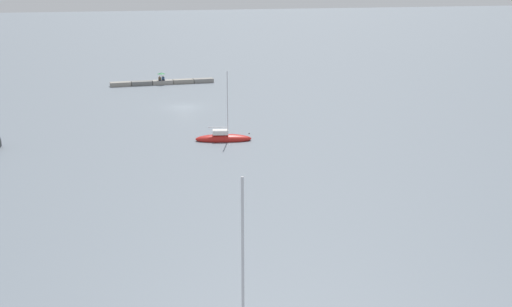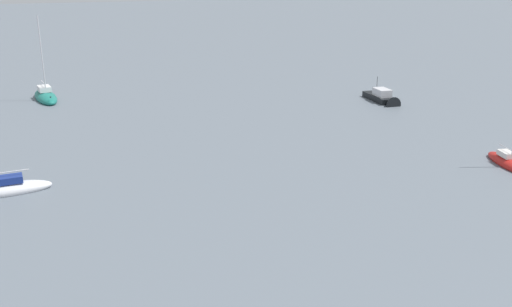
{
  "view_description": "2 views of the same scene",
  "coord_description": "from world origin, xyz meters",
  "px_view_note": "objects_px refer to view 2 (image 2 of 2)",
  "views": [
    {
      "loc": [
        14.33,
        81.87,
        16.36
      ],
      "look_at": [
        0.24,
        33.86,
        2.66
      ],
      "focal_mm": 45.38,
      "sensor_mm": 36.0,
      "label": 1
    },
    {
      "loc": [
        -36.57,
        56.59,
        16.62
      ],
      "look_at": [
        2.77,
        41.05,
        2.71
      ],
      "focal_mm": 40.35,
      "sensor_mm": 36.0,
      "label": 2
    }
  ],
  "objects_px": {
    "sailboat_red_mid": "(507,162)",
    "motorboat_black_near": "(383,99)",
    "sailboat_teal_near": "(46,96)",
    "sailboat_white_outer": "(6,189)"
  },
  "relations": [
    {
      "from": "sailboat_teal_near",
      "to": "motorboat_black_near",
      "type": "bearing_deg",
      "value": 149.33
    },
    {
      "from": "sailboat_teal_near",
      "to": "motorboat_black_near",
      "type": "xyz_separation_m",
      "value": [
        -17.36,
        -39.85,
        -0.02
      ]
    },
    {
      "from": "motorboat_black_near",
      "to": "sailboat_red_mid",
      "type": "bearing_deg",
      "value": 87.42
    },
    {
      "from": "sailboat_white_outer",
      "to": "motorboat_black_near",
      "type": "xyz_separation_m",
      "value": [
        15.52,
        -44.06,
        0.06
      ]
    },
    {
      "from": "sailboat_red_mid",
      "to": "motorboat_black_near",
      "type": "xyz_separation_m",
      "value": [
        24.6,
        -3.56,
        0.11
      ]
    },
    {
      "from": "sailboat_teal_near",
      "to": "motorboat_black_near",
      "type": "height_order",
      "value": "sailboat_teal_near"
    },
    {
      "from": "motorboat_black_near",
      "to": "sailboat_teal_near",
      "type": "bearing_deg",
      "value": -17.88
    },
    {
      "from": "sailboat_red_mid",
      "to": "motorboat_black_near",
      "type": "distance_m",
      "value": 24.86
    },
    {
      "from": "sailboat_white_outer",
      "to": "sailboat_red_mid",
      "type": "bearing_deg",
      "value": -105.69
    },
    {
      "from": "sailboat_teal_near",
      "to": "motorboat_black_near",
      "type": "relative_size",
      "value": 1.63
    }
  ]
}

